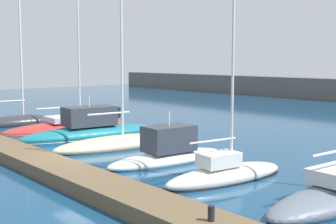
{
  "coord_description": "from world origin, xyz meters",
  "views": [
    {
      "loc": [
        18.98,
        -10.89,
        5.09
      ],
      "look_at": [
        -1.34,
        6.46,
        2.03
      ],
      "focal_mm": 48.38,
      "sensor_mm": 36.0,
      "label": 1
    }
  ],
  "objects_px": {
    "sailboat_red_second": "(67,126)",
    "motorboat_white_fifth": "(169,152)",
    "sailboat_charcoal_nearest": "(19,121)",
    "motorboat_teal_third": "(91,130)",
    "dock_bollard": "(211,213)",
    "sailboat_sand_fourth": "(120,142)",
    "sailboat_ivory_sixth": "(225,173)"
  },
  "relations": [
    {
      "from": "sailboat_sand_fourth",
      "to": "dock_bollard",
      "type": "xyz_separation_m",
      "value": [
        13.2,
        -5.9,
        0.46
      ]
    },
    {
      "from": "sailboat_charcoal_nearest",
      "to": "sailboat_sand_fourth",
      "type": "relative_size",
      "value": 0.86
    },
    {
      "from": "sailboat_red_second",
      "to": "dock_bollard",
      "type": "xyz_separation_m",
      "value": [
        21.62,
        -6.94,
        0.57
      ]
    },
    {
      "from": "motorboat_white_fifth",
      "to": "sailboat_charcoal_nearest",
      "type": "bearing_deg",
      "value": 95.92
    },
    {
      "from": "motorboat_teal_third",
      "to": "dock_bollard",
      "type": "relative_size",
      "value": 22.79
    },
    {
      "from": "sailboat_charcoal_nearest",
      "to": "dock_bollard",
      "type": "distance_m",
      "value": 26.49
    },
    {
      "from": "sailboat_sand_fourth",
      "to": "motorboat_white_fifth",
      "type": "bearing_deg",
      "value": -88.35
    },
    {
      "from": "sailboat_ivory_sixth",
      "to": "dock_bollard",
      "type": "bearing_deg",
      "value": -134.52
    },
    {
      "from": "sailboat_red_second",
      "to": "motorboat_teal_third",
      "type": "bearing_deg",
      "value": -92.23
    },
    {
      "from": "sailboat_sand_fourth",
      "to": "motorboat_white_fifth",
      "type": "height_order",
      "value": "sailboat_sand_fourth"
    },
    {
      "from": "dock_bollard",
      "to": "sailboat_red_second",
      "type": "bearing_deg",
      "value": 162.21
    },
    {
      "from": "motorboat_teal_third",
      "to": "dock_bollard",
      "type": "height_order",
      "value": "motorboat_teal_third"
    },
    {
      "from": "sailboat_red_second",
      "to": "motorboat_teal_third",
      "type": "xyz_separation_m",
      "value": [
        4.12,
        -0.38,
        0.23
      ]
    },
    {
      "from": "sailboat_charcoal_nearest",
      "to": "motorboat_white_fifth",
      "type": "height_order",
      "value": "sailboat_charcoal_nearest"
    },
    {
      "from": "sailboat_sand_fourth",
      "to": "dock_bollard",
      "type": "distance_m",
      "value": 14.47
    },
    {
      "from": "sailboat_charcoal_nearest",
      "to": "sailboat_ivory_sixth",
      "type": "height_order",
      "value": "sailboat_charcoal_nearest"
    },
    {
      "from": "sailboat_red_second",
      "to": "sailboat_sand_fourth",
      "type": "height_order",
      "value": "sailboat_red_second"
    },
    {
      "from": "sailboat_red_second",
      "to": "motorboat_teal_third",
      "type": "height_order",
      "value": "sailboat_red_second"
    },
    {
      "from": "sailboat_red_second",
      "to": "sailboat_ivory_sixth",
      "type": "bearing_deg",
      "value": -93.09
    },
    {
      "from": "motorboat_white_fifth",
      "to": "sailboat_ivory_sixth",
      "type": "xyz_separation_m",
      "value": [
        4.28,
        -0.53,
        -0.17
      ]
    },
    {
      "from": "sailboat_sand_fourth",
      "to": "sailboat_ivory_sixth",
      "type": "xyz_separation_m",
      "value": [
        9.15,
        -0.87,
        0.02
      ]
    },
    {
      "from": "sailboat_charcoal_nearest",
      "to": "sailboat_red_second",
      "type": "height_order",
      "value": "sailboat_red_second"
    },
    {
      "from": "sailboat_charcoal_nearest",
      "to": "motorboat_teal_third",
      "type": "distance_m",
      "value": 8.62
    },
    {
      "from": "sailboat_charcoal_nearest",
      "to": "motorboat_white_fifth",
      "type": "distance_m",
      "value": 17.67
    },
    {
      "from": "sailboat_red_second",
      "to": "motorboat_white_fifth",
      "type": "height_order",
      "value": "sailboat_red_second"
    },
    {
      "from": "motorboat_white_fifth",
      "to": "sailboat_ivory_sixth",
      "type": "relative_size",
      "value": 0.55
    },
    {
      "from": "sailboat_charcoal_nearest",
      "to": "dock_bollard",
      "type": "height_order",
      "value": "sailboat_charcoal_nearest"
    },
    {
      "from": "sailboat_sand_fourth",
      "to": "sailboat_ivory_sixth",
      "type": "distance_m",
      "value": 9.19
    },
    {
      "from": "sailboat_charcoal_nearest",
      "to": "motorboat_teal_third",
      "type": "bearing_deg",
      "value": -73.53
    },
    {
      "from": "sailboat_charcoal_nearest",
      "to": "sailboat_red_second",
      "type": "distance_m",
      "value": 4.76
    },
    {
      "from": "sailboat_charcoal_nearest",
      "to": "sailboat_ivory_sixth",
      "type": "bearing_deg",
      "value": -83.56
    },
    {
      "from": "sailboat_charcoal_nearest",
      "to": "dock_bollard",
      "type": "bearing_deg",
      "value": -94.51
    }
  ]
}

